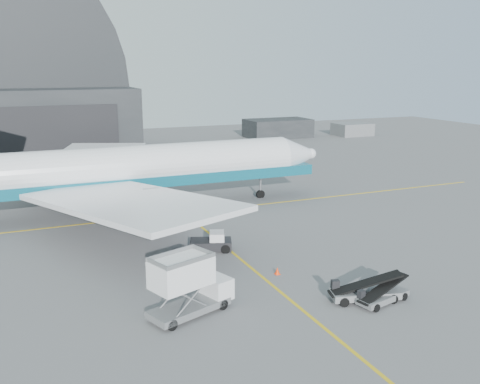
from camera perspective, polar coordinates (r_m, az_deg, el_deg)
name	(u,v)px	position (r m, az deg, el deg)	size (l,w,h in m)	color
ground	(265,279)	(40.56, 2.63, -9.25)	(200.00, 200.00, 0.00)	#565659
taxi_lines	(207,232)	(51.56, -3.51, -4.25)	(80.00, 42.12, 0.02)	gold
distant_bldg_a	(278,137)	(119.87, 4.04, 5.85)	(14.00, 8.00, 4.00)	black
distant_bldg_b	(352,135)	(125.21, 11.86, 5.92)	(8.00, 6.00, 2.80)	slate
airliner	(124,170)	(58.63, -12.25, 2.33)	(47.58, 46.14, 16.70)	white
catering_truck	(188,286)	(34.46, -5.57, -9.95)	(6.08, 3.93, 3.92)	slate
pushback_tug	(212,243)	(46.46, -3.00, -5.45)	(4.01, 3.09, 1.64)	black
belt_loader_a	(382,296)	(37.78, 14.93, -10.65)	(4.35, 2.27, 1.62)	slate
belt_loader_b	(364,292)	(37.83, 13.09, -10.37)	(5.10, 2.74, 1.90)	slate
traffic_cone	(277,271)	(41.38, 4.00, -8.40)	(0.39, 0.39, 0.56)	#FE3608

